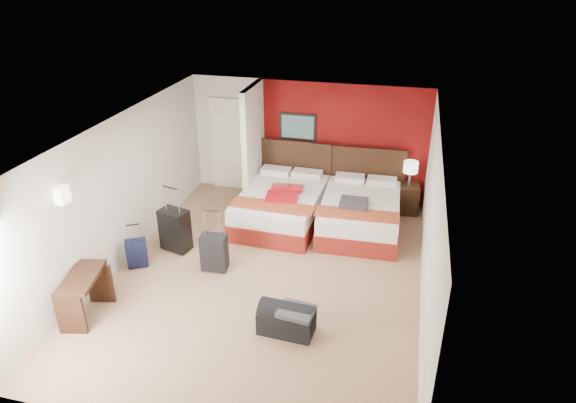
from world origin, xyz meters
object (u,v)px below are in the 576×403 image
(nightstand, at_px, (407,199))
(suitcase_navy, at_px, (137,254))
(bed_left, at_px, (281,207))
(red_suitcase_open, at_px, (285,192))
(desk, at_px, (86,296))
(table_lamp, at_px, (410,174))
(duffel_bag, at_px, (287,320))
(suitcase_charcoal, at_px, (214,254))
(bed_right, at_px, (360,215))
(suitcase_black, at_px, (175,231))

(nightstand, xyz_separation_m, suitcase_navy, (-4.37, -3.16, -0.07))
(bed_left, distance_m, nightstand, 2.61)
(red_suitcase_open, distance_m, desk, 4.03)
(nightstand, bearing_deg, suitcase_navy, -150.78)
(table_lamp, relative_size, duffel_bag, 0.66)
(suitcase_charcoal, distance_m, duffel_bag, 1.98)
(table_lamp, height_order, suitcase_charcoal, table_lamp)
(bed_right, relative_size, nightstand, 3.46)
(bed_left, relative_size, suitcase_charcoal, 3.45)
(suitcase_charcoal, bearing_deg, duffel_bag, -42.30)
(bed_left, bearing_deg, duffel_bag, -71.96)
(table_lamp, relative_size, suitcase_navy, 1.08)
(bed_right, height_order, suitcase_charcoal, same)
(bed_right, distance_m, suitcase_navy, 4.14)
(nightstand, height_order, suitcase_black, suitcase_black)
(suitcase_black, height_order, suitcase_navy, suitcase_black)
(suitcase_black, height_order, desk, suitcase_black)
(red_suitcase_open, height_order, suitcase_black, suitcase_black)
(red_suitcase_open, relative_size, desk, 0.94)
(suitcase_charcoal, bearing_deg, bed_left, 67.16)
(bed_left, relative_size, nightstand, 3.58)
(suitcase_black, distance_m, suitcase_navy, 0.79)
(nightstand, bearing_deg, desk, -140.76)
(bed_right, xyz_separation_m, suitcase_charcoal, (-2.20, -1.98, -0.00))
(desk, bearing_deg, nightstand, 33.07)
(red_suitcase_open, xyz_separation_m, table_lamp, (2.30, 1.12, 0.16))
(suitcase_black, bearing_deg, suitcase_charcoal, -10.37)
(table_lamp, height_order, suitcase_navy, table_lamp)
(table_lamp, bearing_deg, suitcase_charcoal, -136.13)
(desk, bearing_deg, bed_right, 32.51)
(bed_left, xyz_separation_m, nightstand, (2.40, 1.02, -0.02))
(suitcase_navy, bearing_deg, duffel_bag, -49.06)
(bed_left, distance_m, suitcase_navy, 2.91)
(bed_right, bearing_deg, suitcase_navy, -149.80)
(suitcase_charcoal, xyz_separation_m, suitcase_navy, (-1.31, -0.22, -0.08))
(bed_left, xyz_separation_m, suitcase_charcoal, (-0.66, -1.91, -0.01))
(suitcase_black, bearing_deg, table_lamp, 47.71)
(table_lamp, bearing_deg, red_suitcase_open, -153.96)
(table_lamp, bearing_deg, duffel_bag, -109.89)
(suitcase_charcoal, bearing_deg, red_suitcase_open, 63.46)
(duffel_bag, relative_size, desk, 0.89)
(red_suitcase_open, relative_size, suitcase_black, 1.07)
(bed_right, relative_size, suitcase_black, 2.76)
(bed_left, height_order, duffel_bag, bed_left)
(nightstand, height_order, table_lamp, table_lamp)
(suitcase_navy, bearing_deg, suitcase_charcoal, -20.18)
(nightstand, height_order, desk, desk)
(bed_left, bearing_deg, bed_right, 4.71)
(bed_right, relative_size, duffel_bag, 2.71)
(nightstand, relative_size, desk, 0.70)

